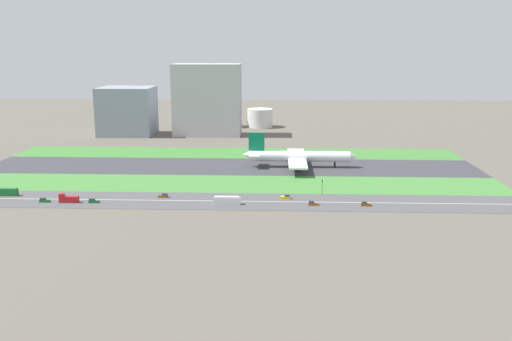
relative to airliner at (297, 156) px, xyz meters
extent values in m
plane|color=#5B564C|center=(-37.98, 0.00, -6.23)|extent=(800.00, 800.00, 0.00)
cube|color=#38383D|center=(-37.98, 0.00, -6.18)|extent=(280.00, 46.00, 0.10)
cube|color=#3D7A33|center=(-37.98, 41.00, -6.18)|extent=(280.00, 36.00, 0.10)
cube|color=#427F38|center=(-37.98, -41.00, -6.18)|extent=(280.00, 36.00, 0.10)
cube|color=#4C4C4F|center=(-37.98, -73.00, -6.18)|extent=(280.00, 28.00, 0.10)
cube|color=silver|center=(-37.98, -73.00, -6.13)|extent=(266.00, 0.50, 0.01)
cylinder|color=white|center=(1.68, 0.00, 0.07)|extent=(56.00, 6.00, 6.00)
cone|color=white|center=(31.68, 0.00, 0.07)|extent=(4.00, 5.70, 5.70)
cone|color=white|center=(-28.82, 0.00, 0.87)|extent=(5.00, 5.40, 5.40)
cube|color=#0C724C|center=(-23.32, 0.00, 8.07)|extent=(9.00, 0.80, 11.00)
cube|color=white|center=(-24.32, 0.00, 1.07)|extent=(6.00, 16.00, 0.60)
cube|color=white|center=(-0.32, 15.00, -1.13)|extent=(10.00, 26.00, 1.00)
cylinder|color=gray|center=(0.68, 9.00, -3.33)|extent=(5.00, 3.20, 3.20)
cube|color=white|center=(-0.32, -15.00, -1.13)|extent=(10.00, 26.00, 1.00)
cylinder|color=gray|center=(0.68, -9.00, -3.33)|extent=(5.00, 3.20, 3.20)
cylinder|color=black|center=(21.28, 0.00, -4.53)|extent=(1.00, 1.00, 3.20)
cylinder|color=black|center=(-2.32, 3.50, -4.53)|extent=(1.00, 1.00, 3.20)
cylinder|color=black|center=(-2.32, -3.50, -4.53)|extent=(1.00, 1.00, 3.20)
cube|color=#B2191E|center=(-103.26, -78.00, -4.73)|extent=(8.40, 2.50, 2.80)
cube|color=#B2191E|center=(-106.46, -78.00, -2.73)|extent=(2.00, 2.30, 1.20)
cube|color=#19662D|center=(-92.18, -78.00, -5.58)|extent=(4.40, 1.80, 1.10)
cube|color=#333D4C|center=(-92.98, -78.00, -4.58)|extent=(2.20, 1.66, 0.90)
cube|color=silver|center=(-33.01, -78.00, -4.63)|extent=(11.60, 2.50, 3.00)
cube|color=silver|center=(-33.11, -78.00, -2.88)|extent=(10.80, 2.30, 0.50)
cube|color=brown|center=(4.52, -78.00, -5.58)|extent=(4.40, 1.80, 1.10)
cube|color=#333D4C|center=(3.72, -78.00, -4.58)|extent=(2.20, 1.66, 0.90)
cube|color=#19662D|center=(-114.23, -78.00, -5.58)|extent=(4.40, 1.80, 1.10)
cube|color=#333D4C|center=(-115.03, -78.00, -4.58)|extent=(2.20, 1.66, 0.90)
cube|color=brown|center=(27.29, -78.00, -5.58)|extent=(4.40, 1.80, 1.10)
cube|color=#333D4C|center=(26.49, -78.00, -4.58)|extent=(2.20, 1.66, 0.90)
cube|color=brown|center=(-63.42, -68.00, -5.58)|extent=(4.40, 1.80, 1.10)
cube|color=#333D4C|center=(-62.62, -68.00, -4.58)|extent=(2.20, 1.66, 0.90)
cube|color=#19662D|center=(-136.93, -68.00, -4.63)|extent=(11.60, 2.50, 3.00)
cube|color=#19662D|center=(-136.83, -68.00, -2.88)|extent=(10.80, 2.30, 0.50)
cube|color=yellow|center=(-7.47, -68.00, -5.58)|extent=(4.40, 1.80, 1.10)
cube|color=#333D4C|center=(-6.67, -68.00, -4.58)|extent=(2.20, 1.66, 0.90)
cylinder|color=#4C4C51|center=(9.62, -60.00, -3.13)|extent=(0.24, 0.24, 6.00)
cube|color=black|center=(9.62, -60.00, 0.47)|extent=(0.36, 0.36, 1.20)
sphere|color=#19D826|center=(9.62, -60.20, 0.77)|extent=(0.24, 0.24, 0.24)
cube|color=gray|center=(-127.98, 114.00, 12.07)|extent=(40.68, 34.88, 36.61)
cube|color=#B2B2B7|center=(-65.71, 114.00, 20.89)|extent=(51.13, 25.37, 54.25)
cylinder|color=silver|center=(-54.63, 159.00, 2.35)|extent=(19.40, 19.40, 17.17)
cylinder|color=silver|center=(-26.92, 159.00, 1.48)|extent=(21.25, 21.25, 15.43)
camera|label=1|loc=(-10.60, -312.94, 62.02)|focal=39.29mm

